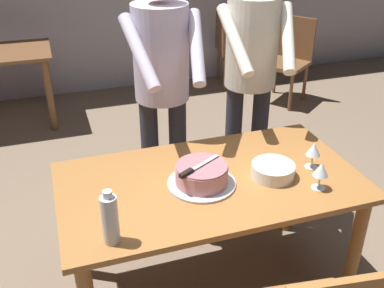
{
  "coord_description": "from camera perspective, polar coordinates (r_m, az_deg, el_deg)",
  "views": [
    {
      "loc": [
        -0.69,
        -1.79,
        2.0
      ],
      "look_at": [
        -0.06,
        0.12,
        0.9
      ],
      "focal_mm": 42.28,
      "sensor_mm": 36.0,
      "label": 1
    }
  ],
  "objects": [
    {
      "name": "person_standing_beside",
      "position": [
        2.88,
        7.45,
        9.67
      ],
      "size": [
        0.46,
        0.57,
        1.72
      ],
      "color": "#2D2D38",
      "rests_on": "ground_plane"
    },
    {
      "name": "wine_glass_far",
      "position": [
        2.25,
        15.96,
        -3.21
      ],
      "size": [
        0.08,
        0.08,
        0.14
      ],
      "color": "silver",
      "rests_on": "main_dining_table"
    },
    {
      "name": "background_chair_1",
      "position": [
        5.08,
        12.05,
        10.72
      ],
      "size": [
        0.61,
        0.61,
        0.9
      ],
      "color": "brown",
      "rests_on": "ground_plane"
    },
    {
      "name": "plate_stack",
      "position": [
        2.33,
        10.16,
        -3.29
      ],
      "size": [
        0.22,
        0.22,
        0.07
      ],
      "color": "white",
      "rests_on": "main_dining_table"
    },
    {
      "name": "water_bottle",
      "position": [
        1.87,
        -10.3,
        -9.28
      ],
      "size": [
        0.07,
        0.07,
        0.25
      ],
      "color": "silver",
      "rests_on": "main_dining_table"
    },
    {
      "name": "person_cutting_cake",
      "position": [
        2.66,
        -3.8,
        8.27
      ],
      "size": [
        0.47,
        0.56,
        1.72
      ],
      "color": "#2D2D38",
      "rests_on": "ground_plane"
    },
    {
      "name": "wine_glass_near",
      "position": [
        2.42,
        15.09,
        -0.74
      ],
      "size": [
        0.08,
        0.08,
        0.14
      ],
      "color": "silver",
      "rests_on": "main_dining_table"
    },
    {
      "name": "cake_on_platter",
      "position": [
        2.22,
        1.21,
        -4.0
      ],
      "size": [
        0.34,
        0.34,
        0.11
      ],
      "color": "silver",
      "rests_on": "main_dining_table"
    },
    {
      "name": "ground_plane",
      "position": [
        2.77,
        2.01,
        -17.59
      ],
      "size": [
        14.0,
        14.0,
        0.0
      ],
      "primitive_type": "plane",
      "color": "#7A6651"
    },
    {
      "name": "background_chair_0",
      "position": [
        5.43,
        4.94,
        12.39
      ],
      "size": [
        0.51,
        0.51,
        0.9
      ],
      "color": "brown",
      "rests_on": "ground_plane"
    },
    {
      "name": "main_dining_table",
      "position": [
        2.35,
        2.28,
        -6.84
      ],
      "size": [
        1.52,
        0.84,
        0.75
      ],
      "color": "#9E6633",
      "rests_on": "ground_plane"
    },
    {
      "name": "cake_knife",
      "position": [
        2.14,
        -0.03,
        -3.31
      ],
      "size": [
        0.25,
        0.15,
        0.02
      ],
      "color": "silver",
      "rests_on": "cake_on_platter"
    }
  ]
}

